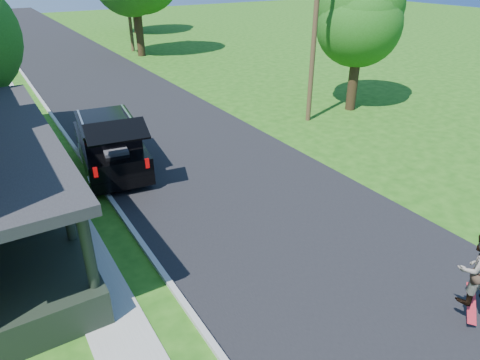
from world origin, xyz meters
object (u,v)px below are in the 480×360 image
black_suv (110,144)px  skateboarder (476,269)px  tree_right_near (360,15)px  utility_pole_near (314,34)px

black_suv → skateboarder: bearing=-63.4°
black_suv → tree_right_near: 13.72m
skateboarder → utility_pole_near: bearing=-91.5°
skateboarder → utility_pole_near: (5.92, 12.37, 2.71)m
skateboarder → tree_right_near: (8.98, 12.57, 3.33)m
black_suv → skateboarder: black_suv is taller
black_suv → utility_pole_near: size_ratio=0.70×
black_suv → utility_pole_near: utility_pole_near is taller
black_suv → skateboarder: 12.72m
black_suv → utility_pole_near: 10.62m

